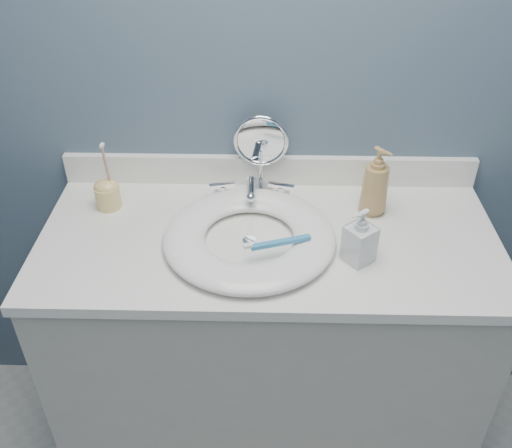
{
  "coord_description": "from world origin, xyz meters",
  "views": [
    {
      "loc": [
        -0.01,
        -0.23,
        1.8
      ],
      "look_at": [
        -0.03,
        0.94,
        0.94
      ],
      "focal_mm": 40.0,
      "sensor_mm": 36.0,
      "label": 1
    }
  ],
  "objects_px": {
    "makeup_mirror": "(261,149)",
    "soap_bottle_clear": "(360,236)",
    "soap_bottle_amber": "(376,181)",
    "toothbrush_holder": "(107,193)"
  },
  "relations": [
    {
      "from": "makeup_mirror",
      "to": "soap_bottle_clear",
      "type": "height_order",
      "value": "makeup_mirror"
    },
    {
      "from": "soap_bottle_amber",
      "to": "toothbrush_holder",
      "type": "height_order",
      "value": "toothbrush_holder"
    },
    {
      "from": "soap_bottle_amber",
      "to": "toothbrush_holder",
      "type": "relative_size",
      "value": 0.99
    },
    {
      "from": "makeup_mirror",
      "to": "toothbrush_holder",
      "type": "distance_m",
      "value": 0.45
    },
    {
      "from": "soap_bottle_clear",
      "to": "makeup_mirror",
      "type": "bearing_deg",
      "value": 178.18
    },
    {
      "from": "soap_bottle_amber",
      "to": "soap_bottle_clear",
      "type": "xyz_separation_m",
      "value": [
        -0.07,
        -0.21,
        -0.03
      ]
    },
    {
      "from": "makeup_mirror",
      "to": "soap_bottle_clear",
      "type": "relative_size",
      "value": 1.59
    },
    {
      "from": "makeup_mirror",
      "to": "soap_bottle_clear",
      "type": "xyz_separation_m",
      "value": [
        0.25,
        -0.33,
        -0.05
      ]
    },
    {
      "from": "soap_bottle_amber",
      "to": "soap_bottle_clear",
      "type": "relative_size",
      "value": 1.36
    },
    {
      "from": "makeup_mirror",
      "to": "toothbrush_holder",
      "type": "relative_size",
      "value": 1.16
    }
  ]
}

